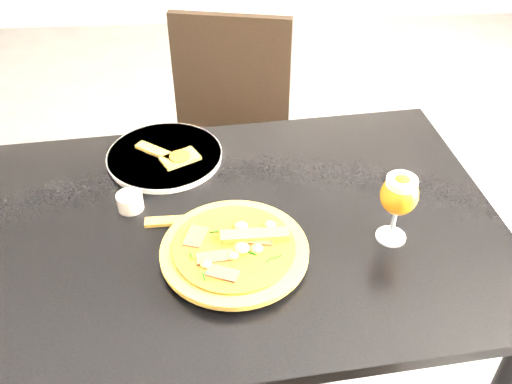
{
  "coord_description": "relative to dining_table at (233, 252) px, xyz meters",
  "views": [
    {
      "loc": [
        -0.09,
        -0.83,
        1.61
      ],
      "look_at": [
        -0.02,
        0.11,
        0.83
      ],
      "focal_mm": 40.0,
      "sensor_mm": 36.0,
      "label": 1
    }
  ],
  "objects": [
    {
      "name": "crust_scraps",
      "position": [
        -0.14,
        0.24,
        0.11
      ],
      "size": [
        0.17,
        0.13,
        0.01
      ],
      "rotation": [
        0.0,
        0.0,
        -0.21
      ],
      "color": "#A36E27",
      "rests_on": "plate_second"
    },
    {
      "name": "loose_crust",
      "position": [
        -0.14,
        0.01,
        0.09
      ],
      "size": [
        0.11,
        0.03,
        0.01
      ],
      "primitive_type": "cube",
      "rotation": [
        0.0,
        0.0,
        0.02
      ],
      "color": "#A36E27",
      "rests_on": "dining_table"
    },
    {
      "name": "plate_main",
      "position": [
        0.0,
        -0.09,
        0.1
      ],
      "size": [
        0.32,
        0.32,
        0.01
      ],
      "primitive_type": "cylinder",
      "rotation": [
        0.0,
        0.0,
        -0.19
      ],
      "color": "white",
      "rests_on": "dining_table"
    },
    {
      "name": "plate_second",
      "position": [
        -0.16,
        0.26,
        0.1
      ],
      "size": [
        0.33,
        0.33,
        0.02
      ],
      "primitive_type": "cylinder",
      "rotation": [
        0.0,
        0.0,
        -0.16
      ],
      "color": "white",
      "rests_on": "dining_table"
    },
    {
      "name": "beer_glass",
      "position": [
        0.34,
        -0.07,
        0.21
      ],
      "size": [
        0.08,
        0.08,
        0.16
      ],
      "color": "#B9BEC3",
      "rests_on": "dining_table"
    },
    {
      "name": "chair_far",
      "position": [
        0.0,
        0.68,
        -0.16
      ],
      "size": [
        0.5,
        0.5,
        0.91
      ],
      "rotation": [
        0.0,
        0.0,
        -0.21
      ],
      "color": "black",
      "rests_on": "ground"
    },
    {
      "name": "dining_table",
      "position": [
        0.0,
        0.0,
        0.0
      ],
      "size": [
        1.26,
        0.9,
        0.75
      ],
      "rotation": [
        0.0,
        0.0,
        0.09
      ],
      "color": "black",
      "rests_on": "ground"
    },
    {
      "name": "pizza",
      "position": [
        0.0,
        -0.1,
        0.11
      ],
      "size": [
        0.31,
        0.31,
        0.03
      ],
      "rotation": [
        0.0,
        0.0,
        -0.31
      ],
      "color": "#A36E27",
      "rests_on": "plate_main"
    },
    {
      "name": "sauce_cup",
      "position": [
        -0.23,
        0.07,
        0.11
      ],
      "size": [
        0.06,
        0.06,
        0.04
      ],
      "color": "silver",
      "rests_on": "dining_table"
    }
  ]
}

